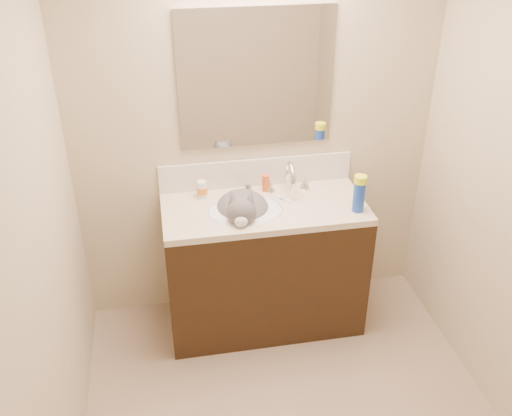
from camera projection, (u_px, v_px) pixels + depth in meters
name	position (u px, v px, depth m)	size (l,w,h in m)	color
room_shell	(315.00, 189.00, 2.20)	(2.24, 2.54, 2.52)	#C0B08F
vanity_cabinet	(264.00, 268.00, 3.57)	(1.20, 0.55, 0.82)	black
counter_slab	(264.00, 209.00, 3.35)	(1.20, 0.55, 0.04)	beige
basin	(245.00, 221.00, 3.33)	(0.45, 0.36, 0.14)	white
faucet	(289.00, 180.00, 3.45)	(0.28, 0.20, 0.21)	silver
cat	(243.00, 212.00, 3.32)	(0.38, 0.47, 0.34)	#514E51
backsplash	(256.00, 172.00, 3.52)	(1.20, 0.02, 0.18)	silver
mirror	(256.00, 79.00, 3.23)	(0.90, 0.02, 0.80)	white
pill_bottle	(202.00, 189.00, 3.41)	(0.06, 0.06, 0.11)	white
pill_label	(202.00, 190.00, 3.41)	(0.07, 0.07, 0.04)	orange
silver_jar	(248.00, 187.00, 3.49)	(0.05, 0.05, 0.05)	#B7B7BC
amber_bottle	(266.00, 183.00, 3.48)	(0.04, 0.04, 0.11)	#DF511A
toothbrush	(282.00, 199.00, 3.41)	(0.01, 0.13, 0.01)	white
toothbrush_head	(282.00, 198.00, 3.41)	(0.01, 0.03, 0.01)	#6EC1EB
spray_can	(359.00, 197.00, 3.25)	(0.07, 0.07, 0.18)	#183FAD
spray_cap	(361.00, 179.00, 3.20)	(0.07, 0.07, 0.04)	#EDFF1A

